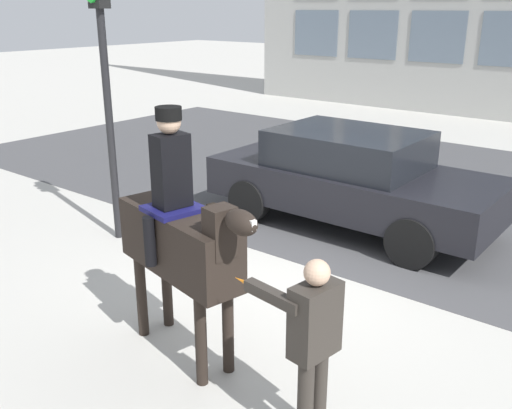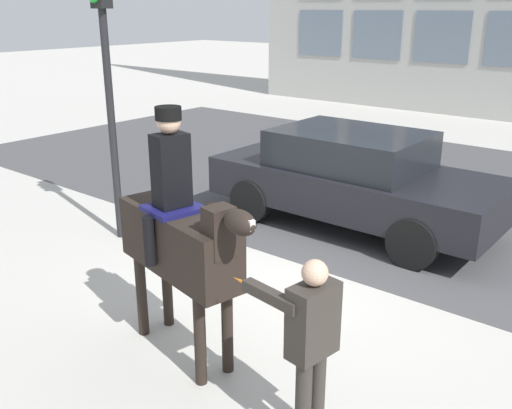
# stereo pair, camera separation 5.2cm
# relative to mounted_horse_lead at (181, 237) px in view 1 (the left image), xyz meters

# --- Properties ---
(ground_plane) EXTENTS (80.00, 80.00, 0.00)m
(ground_plane) POSITION_rel_mounted_horse_lead_xyz_m (-0.08, 1.96, -1.27)
(ground_plane) COLOR #B2AFA8
(road_surface) EXTENTS (20.59, 8.50, 0.01)m
(road_surface) POSITION_rel_mounted_horse_lead_xyz_m (-0.08, 6.71, -1.26)
(road_surface) COLOR #444447
(road_surface) RESTS_ON ground_plane
(mounted_horse_lead) EXTENTS (1.96, 0.75, 2.48)m
(mounted_horse_lead) POSITION_rel_mounted_horse_lead_xyz_m (0.00, 0.00, 0.00)
(mounted_horse_lead) COLOR black
(mounted_horse_lead) RESTS_ON ground_plane
(pedestrian_bystander) EXTENTS (0.87, 0.44, 1.59)m
(pedestrian_bystander) POSITION_rel_mounted_horse_lead_xyz_m (1.65, -0.25, -0.33)
(pedestrian_bystander) COLOR #332D28
(pedestrian_bystander) RESTS_ON ground_plane
(street_car_near_lane) EXTENTS (4.49, 1.98, 1.52)m
(street_car_near_lane) POSITION_rel_mounted_horse_lead_xyz_m (-0.49, 4.19, -0.47)
(street_car_near_lane) COLOR black
(street_car_near_lane) RESTS_ON ground_plane
(traffic_light) EXTENTS (0.24, 0.29, 4.02)m
(traffic_light) POSITION_rel_mounted_horse_lead_xyz_m (-2.99, 1.55, 1.43)
(traffic_light) COLOR black
(traffic_light) RESTS_ON ground_plane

